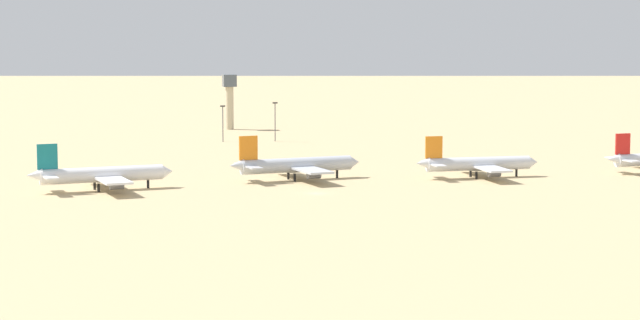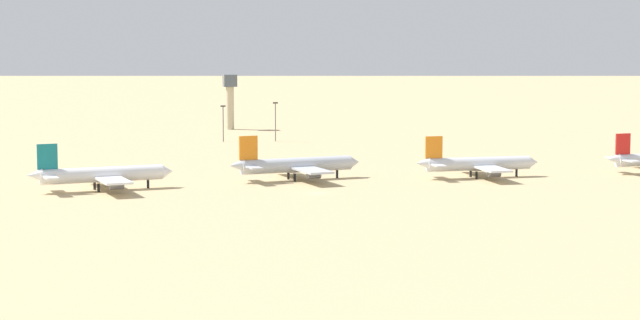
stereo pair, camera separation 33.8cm
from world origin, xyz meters
name	(u,v)px [view 2 (the right image)]	position (x,y,z in m)	size (l,w,h in m)	color
ground	(316,193)	(0.00, 0.00, 0.00)	(4000.00, 4000.00, 0.00)	tan
ridge_west	(65,26)	(-35.34, 1093.35, 38.98)	(335.41, 204.30, 77.97)	slate
ridge_center	(499,15)	(436.52, 1006.49, 51.57)	(418.32, 313.19, 103.15)	slate
parked_jet_teal_2	(101,175)	(-51.88, 17.17, 4.06)	(37.40, 31.86, 12.38)	white
parked_jet_orange_3	(295,165)	(0.38, 26.72, 4.09)	(37.70, 32.14, 12.49)	silver
parked_jet_orange_4	(477,164)	(50.02, 20.58, 3.85)	(35.45, 29.68, 11.74)	silver
control_tower	(230,96)	(7.93, 190.72, 13.22)	(5.20, 5.20, 21.91)	#C6B793
light_pole_west	(275,118)	(16.06, 136.88, 8.23)	(1.80, 0.50, 14.09)	#59595E
light_pole_mid	(223,120)	(-2.43, 139.59, 7.68)	(1.80, 0.50, 13.02)	#59595E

